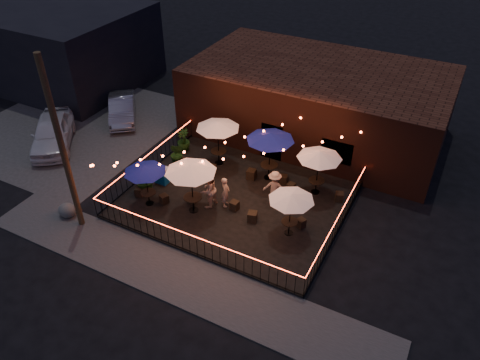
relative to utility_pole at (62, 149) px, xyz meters
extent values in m
plane|color=black|center=(5.40, 2.60, -4.00)|extent=(110.00, 110.00, 0.00)
cube|color=black|center=(5.40, 4.60, -3.92)|extent=(10.00, 8.00, 0.15)
cube|color=#3C3A37|center=(5.40, -0.65, -3.98)|extent=(18.00, 2.50, 0.05)
cube|color=#3C3A37|center=(-6.60, 6.60, -3.99)|extent=(11.00, 12.00, 0.02)
cube|color=#3D1B10|center=(6.40, 12.60, -2.00)|extent=(14.00, 8.00, 4.00)
cube|color=black|center=(5.40, 8.72, -2.90)|extent=(1.20, 0.24, 2.20)
cube|color=black|center=(8.90, 8.72, -2.40)|extent=(1.60, 0.24, 1.20)
cube|color=black|center=(-12.60, 11.60, -1.50)|extent=(12.00, 9.00, 5.00)
cylinder|color=#352916|center=(0.00, 0.00, 0.00)|extent=(0.26, 0.26, 8.00)
cube|color=black|center=(5.40, 0.60, -3.77)|extent=(10.00, 0.04, 0.04)
cube|color=black|center=(5.40, 0.60, -2.85)|extent=(10.00, 0.04, 0.04)
cube|color=red|center=(5.40, 0.60, -2.82)|extent=(10.00, 0.03, 0.02)
cube|color=black|center=(0.40, 4.60, -3.77)|extent=(0.04, 8.00, 0.04)
cube|color=black|center=(0.40, 4.60, -2.85)|extent=(0.04, 8.00, 0.04)
cube|color=red|center=(0.40, 4.60, -2.82)|extent=(0.03, 8.00, 0.02)
cube|color=black|center=(10.40, 4.60, -3.77)|extent=(0.04, 8.00, 0.04)
cube|color=black|center=(10.40, 4.60, -2.85)|extent=(0.04, 8.00, 0.04)
cube|color=red|center=(10.40, 4.60, -2.82)|extent=(0.03, 8.00, 0.02)
cylinder|color=black|center=(1.95, 2.46, -3.84)|extent=(0.39, 0.39, 0.03)
cylinder|color=black|center=(1.95, 2.46, -3.52)|extent=(0.05, 0.05, 0.64)
cylinder|color=black|center=(1.95, 2.46, -3.20)|extent=(0.71, 0.71, 0.04)
cylinder|color=black|center=(1.95, 2.46, -2.79)|extent=(0.04, 0.04, 2.12)
cone|color=navy|center=(1.95, 2.46, -1.86)|extent=(2.28, 2.28, 0.31)
cylinder|color=black|center=(3.16, 6.93, -3.83)|extent=(0.45, 0.45, 0.03)
cylinder|color=black|center=(3.16, 6.93, -3.47)|extent=(0.06, 0.06, 0.74)
cylinder|color=black|center=(3.16, 6.93, -3.09)|extent=(0.82, 0.82, 0.04)
cylinder|color=black|center=(3.16, 6.93, -2.62)|extent=(0.05, 0.05, 2.46)
cone|color=white|center=(3.16, 6.93, -1.54)|extent=(2.30, 2.30, 0.36)
cylinder|color=black|center=(4.06, 2.99, -3.83)|extent=(0.46, 0.46, 0.03)
cylinder|color=black|center=(4.06, 2.99, -3.46)|extent=(0.06, 0.06, 0.76)
cylinder|color=black|center=(4.06, 2.99, -3.07)|extent=(0.84, 0.84, 0.04)
cylinder|color=black|center=(4.06, 2.99, -2.59)|extent=(0.05, 0.05, 2.52)
cone|color=white|center=(4.06, 2.99, -1.49)|extent=(2.39, 2.39, 0.37)
cylinder|color=black|center=(6.05, 6.94, -3.83)|extent=(0.47, 0.47, 0.03)
cylinder|color=black|center=(6.05, 6.94, -3.45)|extent=(0.06, 0.06, 0.78)
cylinder|color=black|center=(6.05, 6.94, -3.05)|extent=(0.86, 0.86, 0.04)
cylinder|color=black|center=(6.05, 6.94, -2.56)|extent=(0.05, 0.05, 2.58)
cone|color=navy|center=(6.05, 6.94, -1.43)|extent=(2.82, 2.82, 0.38)
cylinder|color=black|center=(8.55, 3.61, -3.84)|extent=(0.39, 0.39, 0.03)
cylinder|color=black|center=(8.55, 3.61, -3.52)|extent=(0.05, 0.05, 0.64)
cylinder|color=black|center=(8.55, 3.61, -3.19)|extent=(0.71, 0.71, 0.04)
cylinder|color=black|center=(8.55, 3.61, -2.78)|extent=(0.04, 0.04, 2.13)
cone|color=white|center=(8.55, 3.61, -1.85)|extent=(2.17, 2.17, 0.31)
cylinder|color=black|center=(8.56, 6.90, -3.84)|extent=(0.42, 0.42, 0.03)
cylinder|color=black|center=(8.56, 6.90, -3.49)|extent=(0.06, 0.06, 0.69)
cylinder|color=black|center=(8.56, 6.90, -3.14)|extent=(0.77, 0.77, 0.04)
cylinder|color=black|center=(8.56, 6.90, -2.69)|extent=(0.04, 0.04, 2.31)
cone|color=white|center=(8.56, 6.90, -1.68)|extent=(2.70, 2.70, 0.34)
cube|color=black|center=(1.16, 2.74, -3.63)|extent=(0.46, 0.46, 0.44)
cube|color=black|center=(2.52, 2.85, -3.64)|extent=(0.47, 0.47, 0.42)
cube|color=black|center=(1.50, 5.90, -3.64)|extent=(0.47, 0.47, 0.42)
cube|color=black|center=(3.29, 6.02, -3.63)|extent=(0.46, 0.46, 0.43)
cube|color=black|center=(3.67, 3.48, -3.64)|extent=(0.37, 0.37, 0.43)
cube|color=black|center=(5.69, 3.94, -3.63)|extent=(0.39, 0.39, 0.43)
cube|color=black|center=(5.30, 6.49, -3.60)|extent=(0.46, 0.46, 0.50)
cube|color=black|center=(6.87, 6.89, -3.63)|extent=(0.45, 0.45, 0.44)
cube|color=black|center=(6.78, 3.60, -3.61)|extent=(0.50, 0.50, 0.48)
cube|color=black|center=(8.85, 4.26, -3.65)|extent=(0.45, 0.45, 0.41)
cube|color=black|center=(7.46, 6.47, -3.64)|extent=(0.38, 0.38, 0.42)
cube|color=black|center=(9.77, 6.83, -3.63)|extent=(0.47, 0.47, 0.43)
imported|color=#E0B292|center=(5.17, 4.03, -3.09)|extent=(0.53, 0.65, 1.53)
imported|color=tan|center=(4.51, 3.63, -2.90)|extent=(0.85, 1.02, 1.91)
imported|color=tan|center=(7.07, 5.32, -3.01)|extent=(1.21, 0.88, 1.68)
imported|color=#1A3910|center=(1.27, 3.19, -3.13)|extent=(1.41, 1.25, 1.44)
imported|color=#184012|center=(1.39, 5.71, -3.14)|extent=(0.93, 0.82, 1.42)
imported|color=#14340D|center=(0.80, 7.18, -3.22)|extent=(0.91, 0.91, 1.27)
cube|color=#0B5CB3|center=(1.51, 4.12, -3.43)|extent=(0.63, 0.44, 0.84)
cube|color=silver|center=(1.51, 4.12, -2.99)|extent=(0.68, 0.49, 0.05)
ellipsoid|color=#4E4F49|center=(-0.93, 0.13, -3.66)|extent=(0.95, 0.83, 0.69)
imported|color=silver|center=(-6.07, 4.41, -3.17)|extent=(4.56, 5.08, 1.67)
imported|color=#9B9AA2|center=(-4.62, 8.64, -3.31)|extent=(3.75, 4.21, 1.39)
camera|label=1|loc=(13.66, -10.74, 10.03)|focal=35.00mm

